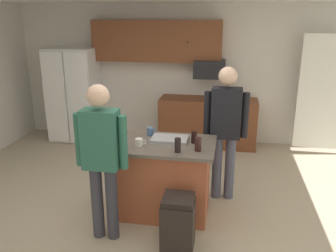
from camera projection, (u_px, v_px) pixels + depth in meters
floor at (147, 207)px, 4.60m from camera, size 7.04×7.04×0.00m
back_wall at (179, 74)px, 6.83m from camera, size 6.40×0.10×2.60m
french_door_window_panel at (325, 93)px, 6.09m from camera, size 0.90×0.06×2.00m
cabinet_run_upper at (157, 41)px, 6.52m from camera, size 2.40×0.38×0.75m
cabinet_run_lower at (208, 122)px, 6.69m from camera, size 1.80×0.63×0.90m
refrigerator at (75, 95)px, 6.90m from camera, size 0.92×0.76×1.80m
microwave_over_range at (210, 69)px, 6.41m from camera, size 0.56×0.40×0.32m
kitchen_island at (164, 178)px, 4.37m from camera, size 1.23×0.82×0.93m
person_elder_center at (225, 125)px, 4.55m from camera, size 0.57×0.24×1.79m
person_guest_by_door at (102, 153)px, 3.70m from camera, size 0.57×0.23×1.74m
glass_short_whisky at (194, 137)px, 4.22m from camera, size 0.07×0.07×0.14m
mug_blue_stoneware at (150, 131)px, 4.48m from camera, size 0.12×0.08×0.11m
glass_pilsner at (178, 145)px, 3.93m from camera, size 0.07×0.07×0.16m
mug_ceramic_white at (139, 142)px, 4.11m from camera, size 0.13×0.09×0.09m
glass_stout_tall at (198, 144)px, 3.97m from camera, size 0.07×0.07×0.16m
serving_tray at (170, 139)px, 4.29m from camera, size 0.44×0.30×0.04m
trash_bin at (178, 223)px, 3.72m from camera, size 0.34×0.34×0.61m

